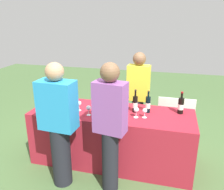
# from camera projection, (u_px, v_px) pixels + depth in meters

# --- Properties ---
(ground_plane) EXTENTS (12.00, 12.00, 0.00)m
(ground_plane) POSITION_uv_depth(u_px,v_px,m) (112.00, 160.00, 3.57)
(ground_plane) COLOR #476638
(tasting_table) EXTENTS (2.29, 0.78, 0.79)m
(tasting_table) POSITION_uv_depth(u_px,v_px,m) (112.00, 137.00, 3.44)
(tasting_table) COLOR maroon
(tasting_table) RESTS_ON ground_plane
(wine_bottle_0) EXTENTS (0.08, 0.08, 0.32)m
(wine_bottle_0) POSITION_uv_depth(u_px,v_px,m) (60.00, 96.00, 3.59)
(wine_bottle_0) COLOR black
(wine_bottle_0) RESTS_ON tasting_table
(wine_bottle_1) EXTENTS (0.08, 0.08, 0.33)m
(wine_bottle_1) POSITION_uv_depth(u_px,v_px,m) (113.00, 99.00, 3.46)
(wine_bottle_1) COLOR black
(wine_bottle_1) RESTS_ON tasting_table
(wine_bottle_2) EXTENTS (0.08, 0.08, 0.30)m
(wine_bottle_2) POSITION_uv_depth(u_px,v_px,m) (126.00, 103.00, 3.33)
(wine_bottle_2) COLOR black
(wine_bottle_2) RESTS_ON tasting_table
(wine_bottle_3) EXTENTS (0.07, 0.07, 0.33)m
(wine_bottle_3) POSITION_uv_depth(u_px,v_px,m) (135.00, 104.00, 3.27)
(wine_bottle_3) COLOR black
(wine_bottle_3) RESTS_ON tasting_table
(wine_bottle_4) EXTENTS (0.07, 0.07, 0.33)m
(wine_bottle_4) POSITION_uv_depth(u_px,v_px,m) (148.00, 104.00, 3.26)
(wine_bottle_4) COLOR black
(wine_bottle_4) RESTS_ON tasting_table
(wine_bottle_5) EXTENTS (0.08, 0.08, 0.31)m
(wine_bottle_5) POSITION_uv_depth(u_px,v_px,m) (181.00, 106.00, 3.22)
(wine_bottle_5) COLOR black
(wine_bottle_5) RESTS_ON tasting_table
(wine_glass_0) EXTENTS (0.07, 0.07, 0.14)m
(wine_glass_0) POSITION_uv_depth(u_px,v_px,m) (79.00, 104.00, 3.32)
(wine_glass_0) COLOR silver
(wine_glass_0) RESTS_ON tasting_table
(wine_glass_1) EXTENTS (0.07, 0.07, 0.14)m
(wine_glass_1) POSITION_uv_depth(u_px,v_px,m) (89.00, 108.00, 3.17)
(wine_glass_1) COLOR silver
(wine_glass_1) RESTS_ON tasting_table
(wine_glass_2) EXTENTS (0.08, 0.08, 0.15)m
(wine_glass_2) POSITION_uv_depth(u_px,v_px,m) (97.00, 106.00, 3.23)
(wine_glass_2) COLOR silver
(wine_glass_2) RESTS_ON tasting_table
(wine_glass_3) EXTENTS (0.06, 0.06, 0.14)m
(wine_glass_3) POSITION_uv_depth(u_px,v_px,m) (102.00, 107.00, 3.20)
(wine_glass_3) COLOR silver
(wine_glass_3) RESTS_ON tasting_table
(wine_glass_4) EXTENTS (0.07, 0.07, 0.15)m
(wine_glass_4) POSITION_uv_depth(u_px,v_px,m) (136.00, 110.00, 3.09)
(wine_glass_4) COLOR silver
(wine_glass_4) RESTS_ON tasting_table
(wine_glass_5) EXTENTS (0.06, 0.06, 0.13)m
(wine_glass_5) POSITION_uv_depth(u_px,v_px,m) (145.00, 111.00, 3.09)
(wine_glass_5) COLOR silver
(wine_glass_5) RESTS_ON tasting_table
(ice_bucket) EXTENTS (0.18, 0.18, 0.21)m
(ice_bucket) POSITION_uv_depth(u_px,v_px,m) (64.00, 100.00, 3.46)
(ice_bucket) COLOR silver
(ice_bucket) RESTS_ON tasting_table
(server_pouring) EXTENTS (0.36, 0.22, 1.55)m
(server_pouring) POSITION_uv_depth(u_px,v_px,m) (138.00, 95.00, 3.84)
(server_pouring) COLOR black
(server_pouring) RESTS_ON ground_plane
(guest_0) EXTENTS (0.45, 0.27, 1.60)m
(guest_0) POSITION_uv_depth(u_px,v_px,m) (59.00, 123.00, 2.82)
(guest_0) COLOR black
(guest_0) RESTS_ON ground_plane
(guest_1) EXTENTS (0.40, 0.26, 1.62)m
(guest_1) POSITION_uv_depth(u_px,v_px,m) (110.00, 125.00, 2.70)
(guest_1) COLOR black
(guest_1) RESTS_ON ground_plane
(menu_board) EXTENTS (0.61, 0.03, 0.77)m
(menu_board) POSITION_uv_depth(u_px,v_px,m) (175.00, 119.00, 4.03)
(menu_board) COLOR white
(menu_board) RESTS_ON ground_plane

